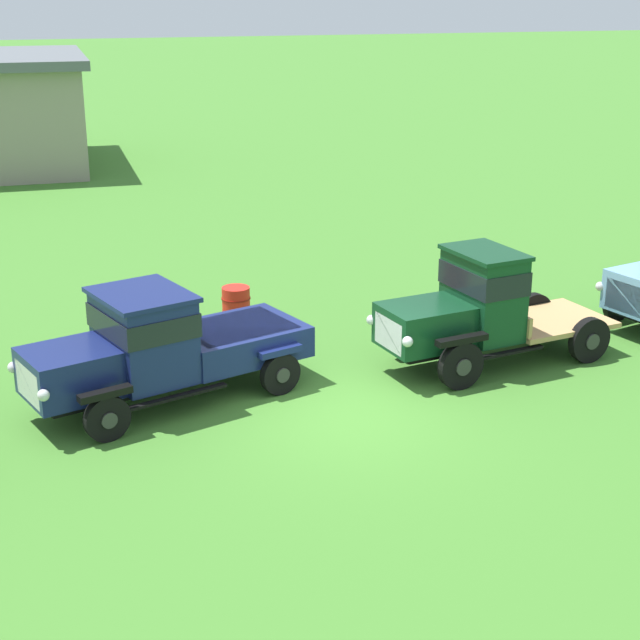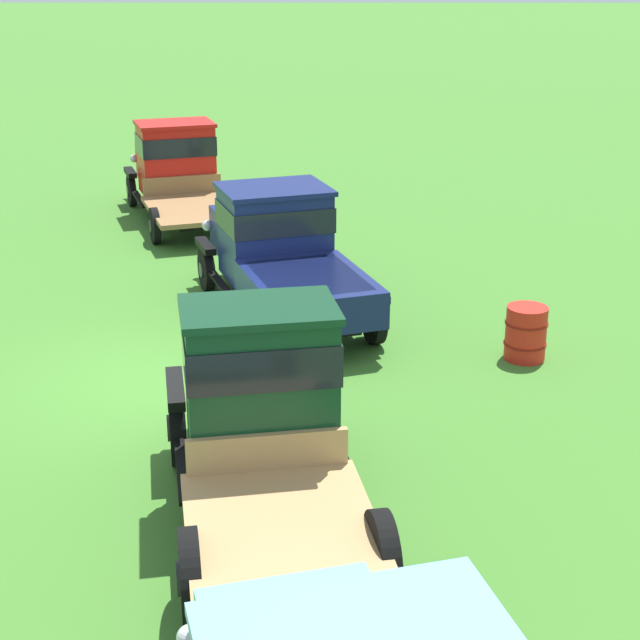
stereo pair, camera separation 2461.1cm
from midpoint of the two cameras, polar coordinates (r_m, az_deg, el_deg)
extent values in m
plane|color=#3D7528|center=(9.83, 46.14, -28.24)|extent=(240.00, 240.00, 0.00)
cylinder|color=black|center=(16.18, 14.15, -2.23)|extent=(0.78, 0.38, 0.77)
cylinder|color=#2D2D2D|center=(16.13, 13.89, -2.27)|extent=(0.27, 0.11, 0.27)
cylinder|color=black|center=(17.21, 19.46, -1.41)|extent=(0.78, 0.38, 0.77)
cylinder|color=#2D2D2D|center=(17.26, 19.69, -1.38)|extent=(0.27, 0.11, 0.27)
cylinder|color=black|center=(13.65, 21.88, -7.53)|extent=(0.78, 0.38, 0.77)
cylinder|color=#2D2D2D|center=(13.60, 21.59, -7.60)|extent=(0.27, 0.11, 0.27)
cylinder|color=black|center=(14.86, 27.50, -6.12)|extent=(0.78, 0.38, 0.77)
cylinder|color=#2D2D2D|center=(14.92, 27.74, -6.06)|extent=(0.27, 0.11, 0.27)
cube|color=black|center=(15.39, 20.52, -3.82)|extent=(5.09, 2.57, 0.12)
cube|color=red|center=(16.66, 16.64, 0.24)|extent=(1.87, 1.73, 0.83)
cube|color=silver|center=(17.24, 15.27, 0.92)|extent=(0.38, 1.00, 0.62)
sphere|color=silver|center=(16.87, 13.26, 0.89)|extent=(0.20, 0.20, 0.20)
sphere|color=silver|center=(17.62, 17.19, 1.35)|extent=(0.20, 0.20, 0.20)
cube|color=black|center=(16.02, 14.29, -0.79)|extent=(0.91, 0.47, 0.12)
cube|color=black|center=(17.06, 19.63, -0.05)|extent=(0.91, 0.47, 0.12)
cube|color=red|center=(15.53, 19.54, -0.16)|extent=(1.63, 1.93, 1.55)
cube|color=black|center=(15.41, 19.69, 1.05)|extent=(1.69, 1.98, 0.43)
cube|color=red|center=(15.27, 19.90, 2.69)|extent=(1.76, 2.04, 0.08)
cube|color=black|center=(15.23, 16.66, -3.70)|extent=(1.60, 0.65, 0.05)
cube|color=black|center=(16.30, 22.01, -2.75)|extent=(1.60, 0.65, 0.05)
cube|color=olive|center=(14.43, 23.84, -5.46)|extent=(3.22, 2.68, 0.10)
cube|color=olive|center=(15.25, 20.71, -2.68)|extent=(0.64, 1.71, 0.44)
cylinder|color=black|center=(11.98, 33.79, -13.82)|extent=(0.80, 0.41, 0.79)
cylinder|color=#2D2D2D|center=(11.91, 33.49, -13.96)|extent=(0.27, 0.12, 0.28)
cylinder|color=black|center=(13.44, 39.01, -11.36)|extent=(0.80, 0.41, 0.79)
cylinder|color=#2D2D2D|center=(13.52, 39.25, -11.25)|extent=(0.27, 0.12, 0.28)
cylinder|color=black|center=(10.82, 48.49, -21.56)|extent=(0.80, 0.41, 0.79)
cylinder|color=#2D2D2D|center=(10.74, 48.26, -21.79)|extent=(0.27, 0.12, 0.28)
cylinder|color=black|center=(12.42, 52.27, -17.64)|extent=(0.80, 0.41, 0.79)
cylinder|color=#2D2D2D|center=(12.51, 52.44, -17.46)|extent=(0.27, 0.12, 0.28)
cube|color=black|center=(12.03, 42.95, -15.51)|extent=(4.82, 2.53, 0.12)
cube|color=#141E51|center=(12.54, 36.29, -9.98)|extent=(1.82, 1.75, 0.81)
cube|color=silver|center=(12.90, 33.78, -8.82)|extent=(0.40, 1.02, 0.60)
sphere|color=silver|center=(12.35, 31.69, -9.31)|extent=(0.20, 0.20, 0.20)
sphere|color=silver|center=(13.43, 35.74, -7.87)|extent=(0.20, 0.20, 0.20)
cube|color=black|center=(11.76, 34.22, -12.01)|extent=(0.92, 0.48, 0.12)
cube|color=black|center=(13.25, 39.44, -9.70)|extent=(0.92, 0.48, 0.12)
cube|color=#141E51|center=(11.81, 42.04, -11.31)|extent=(1.80, 2.03, 1.49)
cube|color=black|center=(11.67, 42.43, -9.89)|extent=(1.86, 2.08, 0.42)
cube|color=#141E51|center=(11.49, 42.97, -7.92)|extent=(1.95, 2.15, 0.08)
cube|color=black|center=(11.41, 39.11, -16.48)|extent=(1.80, 0.73, 0.05)
cube|color=black|center=(12.91, 43.84, -13.56)|extent=(1.80, 0.73, 0.05)
cube|color=#141E51|center=(11.47, 49.49, -17.01)|extent=(2.80, 2.44, 0.57)
cube|color=black|center=(11.35, 49.85, -15.93)|extent=(2.36, 2.06, 0.06)
cube|color=#141E51|center=(10.58, 49.15, -19.67)|extent=(0.88, 0.47, 0.12)
cube|color=#141E51|center=(12.21, 52.87, -15.92)|extent=(0.88, 0.47, 0.12)
cylinder|color=black|center=(9.23, 62.20, -33.21)|extent=(0.93, 0.34, 0.92)
cylinder|color=#2D2D2D|center=(9.15, 61.95, -33.59)|extent=(0.32, 0.09, 0.32)
cylinder|color=black|center=(10.64, 65.63, -27.71)|extent=(0.93, 0.34, 0.92)
cylinder|color=#2D2D2D|center=(10.73, 65.79, -27.43)|extent=(0.32, 0.09, 0.32)
cylinder|color=black|center=(9.59, 83.85, -39.52)|extent=(0.93, 0.34, 0.92)
cylinder|color=#2D2D2D|center=(9.51, 83.90, -39.96)|extent=(0.32, 0.09, 0.32)
cylinder|color=black|center=(10.95, 83.24, -33.18)|extent=(0.93, 0.34, 0.92)
cylinder|color=#2D2D2D|center=(11.04, 83.21, -32.85)|extent=(0.32, 0.09, 0.32)
cube|color=black|center=(9.91, 73.02, -33.04)|extent=(4.59, 1.75, 0.12)
cube|color=#0F381E|center=(9.61, 63.77, -27.29)|extent=(1.80, 1.51, 0.80)
cube|color=silver|center=(9.72, 59.11, -25.47)|extent=(0.23, 0.97, 0.60)
sphere|color=silver|center=(9.15, 57.46, -27.03)|extent=(0.20, 0.20, 0.20)
sphere|color=silver|center=(10.23, 60.66, -23.49)|extent=(0.20, 0.20, 0.20)
cube|color=black|center=(8.90, 63.38, -30.93)|extent=(1.07, 0.38, 0.12)
cube|color=black|center=(10.36, 66.62, -25.57)|extent=(1.07, 0.38, 0.12)
cube|color=#0F381E|center=(9.38, 72.90, -28.44)|extent=(1.26, 1.72, 1.63)
cube|color=black|center=(9.19, 73.76, -26.66)|extent=(1.31, 1.76, 0.46)
cube|color=#0F381E|center=(8.95, 74.91, -24.18)|extent=(1.38, 1.80, 0.08)
cube|color=black|center=(9.22, 70.43, -35.80)|extent=(1.41, 0.39, 0.05)
cube|color=black|center=(10.61, 72.36, -29.92)|extent=(1.41, 0.39, 0.05)
cube|color=tan|center=(10.06, 81.77, -34.86)|extent=(2.55, 2.18, 0.10)
cube|color=tan|center=(9.73, 75.17, -31.99)|extent=(0.38, 1.67, 0.44)
cube|color=silver|center=(10.28, 94.39, -36.50)|extent=(0.33, 1.01, 0.64)
sphere|color=silver|center=(9.76, 96.18, -38.81)|extent=(0.20, 0.20, 0.20)
sphere|color=silver|center=(10.75, 93.04, -33.85)|extent=(0.20, 0.20, 0.20)
cylinder|color=red|center=(13.95, 60.26, -16.53)|extent=(0.61, 0.61, 0.83)
cylinder|color=maroon|center=(13.88, 60.48, -15.95)|extent=(0.64, 0.64, 0.03)
cylinder|color=maroon|center=(14.02, 60.05, -17.11)|extent=(0.64, 0.64, 0.03)
camera|label=1|loc=(12.31, -46.70, 17.86)|focal=55.00mm
camera|label=2|loc=(12.31, 133.30, -17.86)|focal=55.00mm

